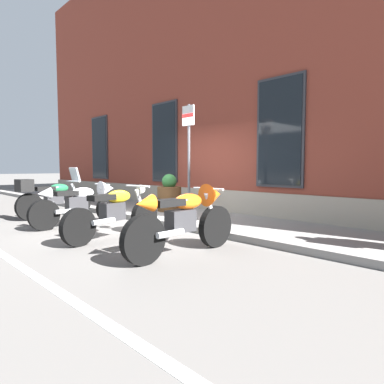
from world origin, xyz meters
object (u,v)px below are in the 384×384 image
motorcycle_orange_sport (187,217)px  parking_sign (189,146)px  barrel_planter (169,196)px  motorcycle_green_touring (52,197)px  motorcycle_white_sport (82,201)px  motorcycle_yellow_naked (116,212)px

motorcycle_orange_sport → parking_sign: 2.90m
barrel_planter → motorcycle_green_touring: bearing=-126.9°
motorcycle_white_sport → motorcycle_orange_sport: (3.43, -0.02, 0.02)m
motorcycle_green_touring → parking_sign: parking_sign is taller
motorcycle_white_sport → barrel_planter: size_ratio=2.18×
motorcycle_green_touring → parking_sign: size_ratio=0.79×
motorcycle_yellow_naked → motorcycle_white_sport: bearing=174.0°
parking_sign → barrel_planter: bearing=157.0°
parking_sign → motorcycle_white_sport: bearing=-130.3°
motorcycle_orange_sport → parking_sign: bearing=136.0°
motorcycle_white_sport → parking_sign: 2.68m
motorcycle_green_touring → motorcycle_yellow_naked: (3.36, -0.15, -0.06)m
motorcycle_green_touring → motorcycle_white_sport: motorcycle_green_touring is taller
motorcycle_yellow_naked → motorcycle_green_touring: bearing=177.5°
motorcycle_yellow_naked → parking_sign: 2.39m
motorcycle_orange_sport → motorcycle_yellow_naked: bearing=-174.7°
motorcycle_green_touring → motorcycle_orange_sport: bearing=0.2°
motorcycle_white_sport → motorcycle_yellow_naked: 1.71m
motorcycle_yellow_naked → parking_sign: (-0.16, 1.99, 1.31)m
motorcycle_yellow_naked → motorcycle_orange_sport: (1.73, 0.16, 0.09)m
motorcycle_white_sport → parking_sign: parking_sign is taller
motorcycle_white_sport → parking_sign: size_ratio=0.84×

